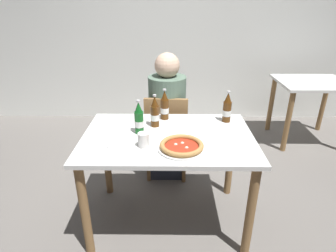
{
  "coord_description": "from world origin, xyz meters",
  "views": [
    {
      "loc": [
        0.02,
        -1.77,
        1.63
      ],
      "look_at": [
        0.0,
        0.05,
        0.8
      ],
      "focal_mm": 30.11,
      "sensor_mm": 36.0,
      "label": 1
    }
  ],
  "objects_px": {
    "pizza_margherita_near": "(182,146)",
    "paper_cup": "(143,140)",
    "dining_table_main": "(168,150)",
    "beer_bottle_right": "(227,109)",
    "beer_bottle_left": "(165,106)",
    "beer_bottle_extra": "(155,113)",
    "diner_seated": "(167,120)",
    "dining_table_background": "(311,94)",
    "beer_bottle_center": "(139,119)",
    "chair_behind_table": "(167,132)",
    "napkin_with_cutlery": "(118,142)"
  },
  "relations": [
    {
      "from": "beer_bottle_extra",
      "to": "paper_cup",
      "type": "relative_size",
      "value": 2.6
    },
    {
      "from": "diner_seated",
      "to": "beer_bottle_right",
      "type": "height_order",
      "value": "diner_seated"
    },
    {
      "from": "napkin_with_cutlery",
      "to": "paper_cup",
      "type": "xyz_separation_m",
      "value": [
        0.18,
        -0.05,
        0.04
      ]
    },
    {
      "from": "chair_behind_table",
      "to": "dining_table_background",
      "type": "bearing_deg",
      "value": -151.46
    },
    {
      "from": "beer_bottle_left",
      "to": "paper_cup",
      "type": "height_order",
      "value": "beer_bottle_left"
    },
    {
      "from": "chair_behind_table",
      "to": "beer_bottle_left",
      "type": "xyz_separation_m",
      "value": [
        -0.01,
        -0.31,
        0.37
      ]
    },
    {
      "from": "beer_bottle_extra",
      "to": "napkin_with_cutlery",
      "type": "xyz_separation_m",
      "value": [
        -0.24,
        -0.27,
        -0.1
      ]
    },
    {
      "from": "beer_bottle_left",
      "to": "dining_table_main",
      "type": "bearing_deg",
      "value": -84.41
    },
    {
      "from": "dining_table_main",
      "to": "napkin_with_cutlery",
      "type": "xyz_separation_m",
      "value": [
        -0.33,
        -0.11,
        0.12
      ]
    },
    {
      "from": "diner_seated",
      "to": "beer_bottle_center",
      "type": "xyz_separation_m",
      "value": [
        -0.19,
        -0.62,
        0.27
      ]
    },
    {
      "from": "beer_bottle_right",
      "to": "paper_cup",
      "type": "relative_size",
      "value": 2.6
    },
    {
      "from": "dining_table_background",
      "to": "dining_table_main",
      "type": "bearing_deg",
      "value": -139.63
    },
    {
      "from": "diner_seated",
      "to": "paper_cup",
      "type": "xyz_separation_m",
      "value": [
        -0.14,
        -0.82,
        0.21
      ]
    },
    {
      "from": "beer_bottle_extra",
      "to": "beer_bottle_center",
      "type": "bearing_deg",
      "value": -131.13
    },
    {
      "from": "dining_table_background",
      "to": "pizza_margherita_near",
      "type": "relative_size",
      "value": 2.63
    },
    {
      "from": "diner_seated",
      "to": "beer_bottle_left",
      "type": "distance_m",
      "value": 0.45
    },
    {
      "from": "beer_bottle_right",
      "to": "paper_cup",
      "type": "distance_m",
      "value": 0.74
    },
    {
      "from": "dining_table_main",
      "to": "beer_bottle_extra",
      "type": "relative_size",
      "value": 4.86
    },
    {
      "from": "dining_table_main",
      "to": "beer_bottle_left",
      "type": "xyz_separation_m",
      "value": [
        -0.03,
        0.3,
        0.22
      ]
    },
    {
      "from": "paper_cup",
      "to": "beer_bottle_right",
      "type": "bearing_deg",
      "value": 34.25
    },
    {
      "from": "dining_table_main",
      "to": "dining_table_background",
      "type": "bearing_deg",
      "value": 40.37
    },
    {
      "from": "beer_bottle_center",
      "to": "paper_cup",
      "type": "height_order",
      "value": "beer_bottle_center"
    },
    {
      "from": "beer_bottle_right",
      "to": "napkin_with_cutlery",
      "type": "bearing_deg",
      "value": -155.27
    },
    {
      "from": "dining_table_main",
      "to": "beer_bottle_center",
      "type": "distance_m",
      "value": 0.3
    },
    {
      "from": "napkin_with_cutlery",
      "to": "paper_cup",
      "type": "height_order",
      "value": "paper_cup"
    },
    {
      "from": "pizza_margherita_near",
      "to": "paper_cup",
      "type": "xyz_separation_m",
      "value": [
        -0.25,
        0.04,
        0.03
      ]
    },
    {
      "from": "dining_table_main",
      "to": "beer_bottle_right",
      "type": "xyz_separation_m",
      "value": [
        0.45,
        0.25,
        0.22
      ]
    },
    {
      "from": "pizza_margherita_near",
      "to": "napkin_with_cutlery",
      "type": "height_order",
      "value": "pizza_margherita_near"
    },
    {
      "from": "beer_bottle_extra",
      "to": "napkin_with_cutlery",
      "type": "bearing_deg",
      "value": -131.17
    },
    {
      "from": "pizza_margherita_near",
      "to": "beer_bottle_left",
      "type": "xyz_separation_m",
      "value": [
        -0.12,
        0.5,
        0.08
      ]
    },
    {
      "from": "dining_table_main",
      "to": "beer_bottle_left",
      "type": "relative_size",
      "value": 4.86
    },
    {
      "from": "dining_table_background",
      "to": "beer_bottle_extra",
      "type": "xyz_separation_m",
      "value": [
        -1.77,
        -1.26,
        0.26
      ]
    },
    {
      "from": "beer_bottle_extra",
      "to": "napkin_with_cutlery",
      "type": "distance_m",
      "value": 0.37
    },
    {
      "from": "dining_table_background",
      "to": "pizza_margherita_near",
      "type": "bearing_deg",
      "value": -134.36
    },
    {
      "from": "beer_bottle_center",
      "to": "paper_cup",
      "type": "xyz_separation_m",
      "value": [
        0.05,
        -0.2,
        -0.06
      ]
    },
    {
      "from": "beer_bottle_left",
      "to": "beer_bottle_right",
      "type": "height_order",
      "value": "same"
    },
    {
      "from": "dining_table_main",
      "to": "paper_cup",
      "type": "distance_m",
      "value": 0.28
    },
    {
      "from": "dining_table_main",
      "to": "napkin_with_cutlery",
      "type": "distance_m",
      "value": 0.37
    },
    {
      "from": "beer_bottle_left",
      "to": "beer_bottle_center",
      "type": "xyz_separation_m",
      "value": [
        -0.17,
        -0.26,
        0.0
      ]
    },
    {
      "from": "diner_seated",
      "to": "beer_bottle_extra",
      "type": "height_order",
      "value": "diner_seated"
    },
    {
      "from": "beer_bottle_left",
      "to": "napkin_with_cutlery",
      "type": "relative_size",
      "value": 1.12
    },
    {
      "from": "dining_table_main",
      "to": "pizza_margherita_near",
      "type": "xyz_separation_m",
      "value": [
        0.09,
        -0.2,
        0.14
      ]
    },
    {
      "from": "napkin_with_cutlery",
      "to": "beer_bottle_center",
      "type": "bearing_deg",
      "value": 48.79
    },
    {
      "from": "beer_bottle_center",
      "to": "beer_bottle_extra",
      "type": "height_order",
      "value": "same"
    },
    {
      "from": "beer_bottle_right",
      "to": "napkin_with_cutlery",
      "type": "distance_m",
      "value": 0.87
    },
    {
      "from": "beer_bottle_left",
      "to": "beer_bottle_extra",
      "type": "xyz_separation_m",
      "value": [
        -0.07,
        -0.14,
        0.0
      ]
    },
    {
      "from": "dining_table_background",
      "to": "beer_bottle_left",
      "type": "height_order",
      "value": "beer_bottle_left"
    },
    {
      "from": "diner_seated",
      "to": "dining_table_background",
      "type": "relative_size",
      "value": 1.51
    },
    {
      "from": "chair_behind_table",
      "to": "beer_bottle_right",
      "type": "xyz_separation_m",
      "value": [
        0.47,
        -0.36,
        0.37
      ]
    },
    {
      "from": "chair_behind_table",
      "to": "napkin_with_cutlery",
      "type": "xyz_separation_m",
      "value": [
        -0.32,
        -0.72,
        0.27
      ]
    }
  ]
}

